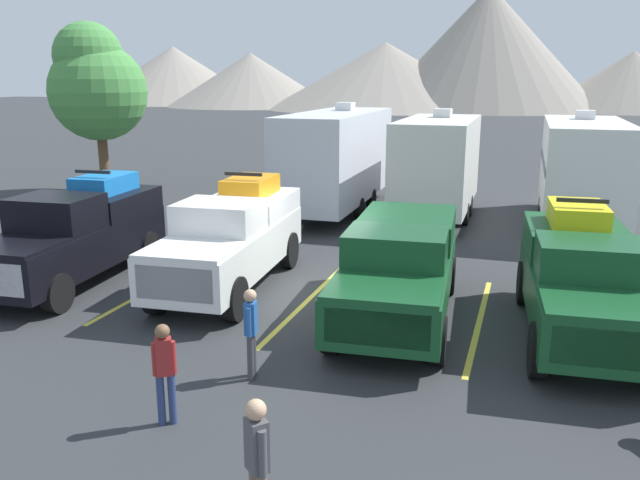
% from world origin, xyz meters
% --- Properties ---
extents(ground_plane, '(240.00, 240.00, 0.00)m').
position_xyz_m(ground_plane, '(0.00, 0.00, 0.00)').
color(ground_plane, '#2D3033').
extents(pickup_truck_a, '(2.44, 5.90, 2.62)m').
position_xyz_m(pickup_truck_a, '(-5.88, -0.95, 1.21)').
color(pickup_truck_a, black).
rests_on(pickup_truck_a, ground).
extents(pickup_truck_b, '(2.43, 5.94, 2.63)m').
position_xyz_m(pickup_truck_b, '(-2.07, -0.17, 1.22)').
color(pickup_truck_b, white).
rests_on(pickup_truck_b, ground).
extents(pickup_truck_c, '(2.57, 5.93, 2.01)m').
position_xyz_m(pickup_truck_c, '(2.13, -0.95, 1.10)').
color(pickup_truck_c, '#144723').
rests_on(pickup_truck_c, ground).
extents(pickup_truck_d, '(2.45, 5.63, 2.56)m').
position_xyz_m(pickup_truck_d, '(5.65, -0.85, 1.18)').
color(pickup_truck_d, '#144723').
rests_on(pickup_truck_d, ground).
extents(lot_stripe_a, '(0.12, 5.50, 0.01)m').
position_xyz_m(lot_stripe_a, '(-7.59, -0.78, 0.00)').
color(lot_stripe_a, gold).
rests_on(lot_stripe_a, ground).
extents(lot_stripe_b, '(0.12, 5.50, 0.01)m').
position_xyz_m(lot_stripe_b, '(-3.80, -0.78, 0.00)').
color(lot_stripe_b, gold).
rests_on(lot_stripe_b, ground).
extents(lot_stripe_c, '(0.12, 5.50, 0.01)m').
position_xyz_m(lot_stripe_c, '(0.00, -0.78, 0.00)').
color(lot_stripe_c, gold).
rests_on(lot_stripe_c, ground).
extents(lot_stripe_d, '(0.12, 5.50, 0.01)m').
position_xyz_m(lot_stripe_d, '(3.80, -0.78, 0.00)').
color(lot_stripe_d, gold).
rests_on(lot_stripe_d, ground).
extents(camper_trailer_a, '(2.57, 9.06, 3.96)m').
position_xyz_m(camper_trailer_a, '(-2.27, 8.96, 2.09)').
color(camper_trailer_a, silver).
rests_on(camper_trailer_a, ground).
extents(camper_trailer_b, '(2.51, 7.35, 3.80)m').
position_xyz_m(camper_trailer_b, '(1.42, 8.95, 2.00)').
color(camper_trailer_b, silver).
rests_on(camper_trailer_b, ground).
extents(camper_trailer_c, '(2.64, 8.34, 3.79)m').
position_xyz_m(camper_trailer_c, '(6.18, 9.41, 2.00)').
color(camper_trailer_c, white).
rests_on(camper_trailer_c, ground).
extents(person_a, '(0.31, 0.31, 1.66)m').
position_xyz_m(person_a, '(2.06, -8.09, 0.96)').
color(person_a, '#726047').
rests_on(person_a, ground).
extents(person_b, '(0.31, 0.27, 1.54)m').
position_xyz_m(person_b, '(-0.17, -6.31, 0.89)').
color(person_b, navy).
rests_on(person_b, ground).
extents(person_c, '(0.22, 0.34, 1.56)m').
position_xyz_m(person_c, '(0.39, -4.56, 0.90)').
color(person_c, '#3F3F42').
rests_on(person_c, ground).
extents(tree_a, '(4.08, 4.08, 7.14)m').
position_xyz_m(tree_a, '(-13.10, 9.76, 4.63)').
color(tree_a, brown).
rests_on(tree_a, ground).
extents(mountain_ridge, '(159.85, 44.79, 17.91)m').
position_xyz_m(mountain_ridge, '(4.63, 91.53, 6.10)').
color(mountain_ridge, gray).
rests_on(mountain_ridge, ground).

